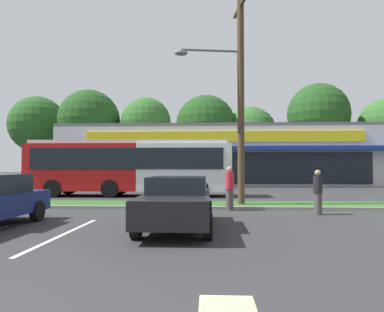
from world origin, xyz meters
TOP-DOWN VIEW (x-y plane):
  - grass_median at (0.00, 14.00)m, footprint 56.00×2.20m
  - curb_lip at (0.00, 12.78)m, footprint 56.00×0.24m
  - parking_stripe_2 at (-0.37, 7.25)m, footprint 0.12×4.80m
  - storefront_building at (4.52, 35.04)m, footprint 31.01×11.42m
  - tree_far_left at (-20.34, 45.91)m, footprint 7.68×7.68m
  - tree_left at (-11.85, 42.25)m, footprint 7.69×7.69m
  - tree_mid_left at (-4.60, 42.14)m, footprint 6.20×6.20m
  - tree_mid at (2.83, 44.75)m, footprint 7.85×7.85m
  - tree_mid_right at (8.70, 45.40)m, footprint 6.84×6.84m
  - tree_right at (16.95, 43.30)m, footprint 7.69×7.69m
  - utility_pole at (4.54, 13.74)m, footprint 3.10×2.39m
  - city_bus at (-1.34, 19.09)m, footprint 11.86×2.77m
  - car_0 at (-8.32, 24.21)m, footprint 4.12×2.00m
  - car_2 at (2.43, 8.23)m, footprint 1.92×4.65m
  - car_3 at (-2.42, 25.19)m, footprint 4.16×2.02m
  - pedestrian_near_bench at (7.22, 11.36)m, footprint 0.32×0.32m
  - pedestrian_by_pole at (4.12, 12.46)m, footprint 0.35×0.35m

SIDE VIEW (x-z plane):
  - parking_stripe_2 at x=-0.37m, z-range 0.00..0.01m
  - grass_median at x=0.00m, z-range 0.00..0.12m
  - curb_lip at x=0.00m, z-range 0.00..0.12m
  - car_2 at x=2.43m, z-range 0.03..1.46m
  - car_0 at x=-8.32m, z-range 0.03..1.50m
  - car_3 at x=-2.42m, z-range 0.02..1.57m
  - pedestrian_near_bench at x=7.22m, z-range 0.00..1.61m
  - pedestrian_by_pole at x=4.12m, z-range 0.00..1.73m
  - city_bus at x=-1.34m, z-range 0.14..3.39m
  - storefront_building at x=4.52m, z-range 0.00..5.70m
  - utility_pole at x=4.54m, z-range 0.34..9.72m
  - tree_mid_right at x=8.70m, z-range 1.41..11.08m
  - tree_mid at x=2.83m, z-range 1.64..12.79m
  - tree_mid_left at x=-4.60m, z-range 2.08..12.48m
  - tree_far_left at x=-20.34m, z-range 1.87..13.31m
  - tree_left at x=-11.85m, z-range 1.87..13.32m
  - tree_right at x=16.95m, z-range 2.23..14.39m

